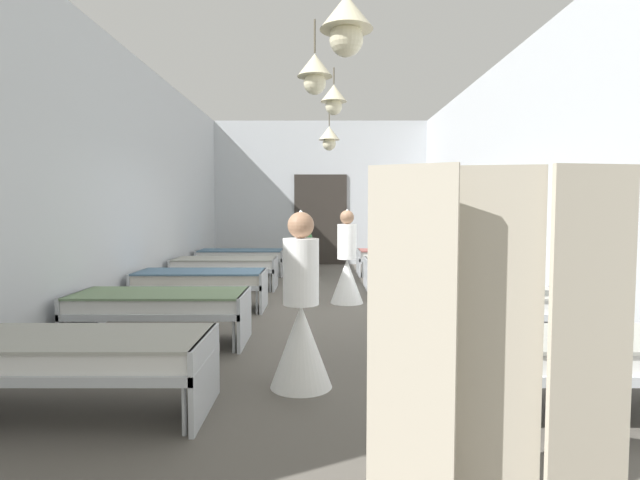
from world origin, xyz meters
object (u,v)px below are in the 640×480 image
object	(u,v)px
nurse_mid_aisle	(300,325)
bed_left_row_2	(200,280)
bed_left_row_3	(224,265)
bed_right_row_4	(399,256)
bed_right_row_3	(415,265)
potted_plant	(304,237)
bed_right_row_0	(565,354)
bed_left_row_0	(76,354)
bed_right_row_2	(440,280)
privacy_screen	(498,346)
bed_left_row_4	(240,256)
bed_left_row_1	(159,304)
bed_right_row_1	(481,304)
nurse_near_aisle	(346,270)

from	to	relation	value
nurse_mid_aisle	bed_left_row_2	bearing A→B (deg)	118.07
bed_left_row_3	bed_right_row_4	xyz separation A→B (m)	(3.56, 1.90, 0.00)
bed_right_row_3	bed_right_row_4	xyz separation A→B (m)	(0.00, 1.90, 0.00)
bed_right_row_4	potted_plant	bearing A→B (deg)	172.98
bed_right_row_0	bed_right_row_4	xyz separation A→B (m)	(0.00, 7.60, 0.00)
bed_left_row_0	bed_right_row_0	size ratio (longest dim) A/B	1.00
bed_right_row_3	potted_plant	xyz separation A→B (m)	(-2.15, 2.16, 0.40)
bed_left_row_2	bed_right_row_2	xyz separation A→B (m)	(3.56, 0.00, 0.00)
nurse_mid_aisle	privacy_screen	xyz separation A→B (m)	(1.00, -1.81, 0.32)
bed_left_row_0	bed_left_row_3	size ratio (longest dim) A/B	1.00
bed_left_row_0	bed_left_row_4	bearing A→B (deg)	90.00
bed_left_row_1	bed_left_row_4	bearing A→B (deg)	90.00
bed_right_row_1	bed_left_row_0	bearing A→B (deg)	-151.90
bed_left_row_4	privacy_screen	size ratio (longest dim) A/B	1.12
nurse_near_aisle	bed_left_row_2	bearing A→B (deg)	108.74
bed_left_row_3	nurse_near_aisle	bearing A→B (deg)	-32.89
bed_left_row_2	bed_right_row_2	distance (m)	3.56
nurse_near_aisle	bed_left_row_0	bearing A→B (deg)	159.20
bed_right_row_0	bed_right_row_2	distance (m)	3.80
bed_left_row_1	nurse_mid_aisle	xyz separation A→B (m)	(1.61, -1.35, 0.09)
bed_left_row_1	bed_right_row_1	size ratio (longest dim) A/B	1.00
bed_right_row_1	bed_left_row_4	xyz separation A→B (m)	(-3.56, 5.70, 0.00)
bed_left_row_0	bed_left_row_1	xyz separation A→B (m)	(0.00, 1.90, 0.00)
bed_right_row_2	potted_plant	distance (m)	4.61
bed_left_row_1	nurse_near_aisle	xyz separation A→B (m)	(2.19, 2.38, 0.09)
bed_right_row_0	potted_plant	bearing A→B (deg)	105.28
bed_right_row_0	nurse_mid_aisle	size ratio (longest dim) A/B	1.28
bed_right_row_1	potted_plant	world-z (taller)	potted_plant
bed_right_row_4	nurse_near_aisle	size ratio (longest dim) A/B	1.28
bed_right_row_4	nurse_mid_aisle	world-z (taller)	nurse_mid_aisle
bed_left_row_2	nurse_near_aisle	distance (m)	2.24
bed_right_row_3	bed_right_row_2	bearing A→B (deg)	-90.00
bed_right_row_0	nurse_near_aisle	bearing A→B (deg)	107.72
nurse_near_aisle	bed_left_row_4	bearing A→B (deg)	39.71
bed_left_row_2	bed_left_row_3	size ratio (longest dim) A/B	1.00
bed_right_row_3	bed_left_row_3	bearing A→B (deg)	180.00
bed_right_row_2	bed_left_row_2	bearing A→B (deg)	180.00
bed_right_row_0	bed_left_row_4	size ratio (longest dim) A/B	1.00
bed_left_row_3	nurse_mid_aisle	bearing A→B (deg)	-72.68
bed_right_row_3	potted_plant	distance (m)	3.08
bed_left_row_2	nurse_near_aisle	world-z (taller)	nurse_near_aisle
potted_plant	bed_left_row_1	bearing A→B (deg)	-103.30
nurse_near_aisle	bed_right_row_0	bearing A→B (deg)	-156.01
bed_left_row_0	privacy_screen	bearing A→B (deg)	-25.84
nurse_mid_aisle	bed_right_row_0	bearing A→B (deg)	-13.82
bed_right_row_0	bed_left_row_2	size ratio (longest dim) A/B	1.00
bed_left_row_0	bed_right_row_1	world-z (taller)	same
bed_left_row_0	bed_left_row_2	distance (m)	3.80
bed_left_row_0	bed_right_row_0	bearing A→B (deg)	0.00
bed_right_row_4	bed_right_row_3	bearing A→B (deg)	-90.00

